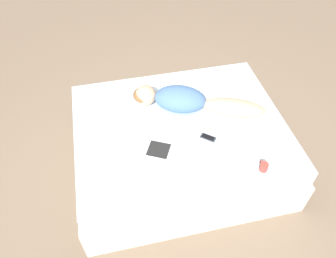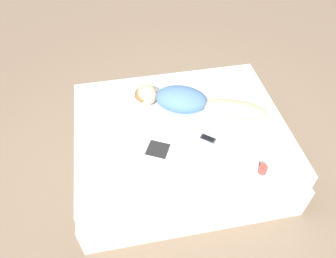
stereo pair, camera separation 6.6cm
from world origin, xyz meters
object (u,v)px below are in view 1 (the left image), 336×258
at_px(cell_phone, 208,137).
at_px(person, 189,101).
at_px(coffee_mug, 264,167).
at_px(open_magazine, 155,161).

bearing_deg(cell_phone, person, 50.69).
height_order(coffee_mug, cell_phone, coffee_mug).
distance_m(coffee_mug, cell_phone, 0.56).
height_order(person, coffee_mug, person).
bearing_deg(coffee_mug, cell_phone, 38.20).
xyz_separation_m(coffee_mug, cell_phone, (0.44, 0.35, -0.03)).
xyz_separation_m(person, coffee_mug, (-0.86, -0.43, -0.06)).
bearing_deg(coffee_mug, person, 26.29).
relative_size(person, coffee_mug, 11.96).
height_order(open_magazine, cell_phone, same).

